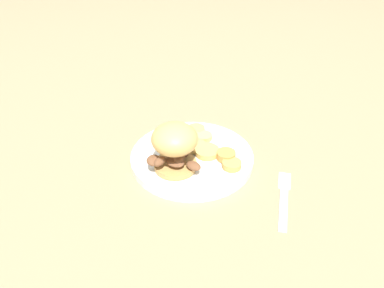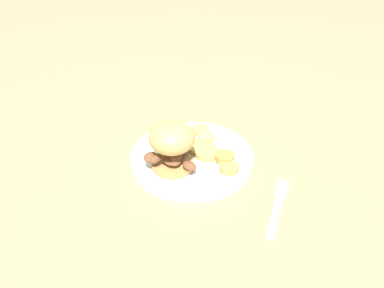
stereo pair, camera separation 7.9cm
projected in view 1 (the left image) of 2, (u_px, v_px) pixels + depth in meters
ground_plane at (192, 161)px, 0.82m from camera, size 4.00×4.00×0.00m
dinner_plate at (192, 157)px, 0.81m from camera, size 0.26×0.26×0.02m
sandwich at (176, 145)px, 0.74m from camera, size 0.12×0.11×0.10m
potato_round_0 at (226, 155)px, 0.79m from camera, size 0.04×0.04×0.02m
potato_round_1 at (196, 146)px, 0.82m from camera, size 0.05×0.05×0.01m
potato_round_2 at (232, 164)px, 0.76m from camera, size 0.04×0.04×0.01m
potato_round_3 at (173, 129)px, 0.87m from camera, size 0.04×0.04×0.01m
potato_round_4 at (173, 143)px, 0.83m from camera, size 0.05×0.05×0.01m
potato_round_5 at (196, 129)px, 0.87m from camera, size 0.04×0.04×0.01m
potato_round_6 at (204, 136)px, 0.85m from camera, size 0.04×0.04×0.01m
potato_round_7 at (207, 151)px, 0.80m from camera, size 0.05×0.05×0.01m
fork at (284, 198)px, 0.72m from camera, size 0.16×0.08×0.00m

